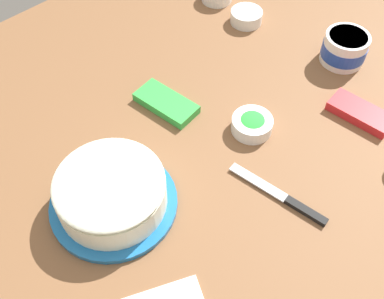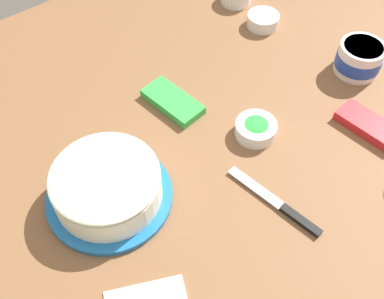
{
  "view_description": "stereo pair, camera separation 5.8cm",
  "coord_description": "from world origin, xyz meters",
  "px_view_note": "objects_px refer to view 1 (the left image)",
  "views": [
    {
      "loc": [
        -0.43,
        0.53,
        0.83
      ],
      "look_at": [
        0.01,
        0.11,
        0.04
      ],
      "focal_mm": 42.34,
      "sensor_mm": 36.0,
      "label": 1
    },
    {
      "loc": [
        -0.47,
        0.49,
        0.83
      ],
      "look_at": [
        0.01,
        0.11,
        0.04
      ],
      "focal_mm": 42.34,
      "sensor_mm": 36.0,
      "label": 2
    }
  ],
  "objects_px": {
    "frosting_tub": "(345,48)",
    "sprinkle_bowl_blue": "(246,16)",
    "frosted_cake": "(111,193)",
    "spreading_knife": "(286,199)",
    "candy_box_lower": "(166,103)",
    "sprinkle_bowl_green": "(252,124)",
    "candy_box_upper": "(361,113)"
  },
  "relations": [
    {
      "from": "spreading_knife",
      "to": "sprinkle_bowl_green",
      "type": "xyz_separation_m",
      "value": [
        0.18,
        -0.09,
        0.01
      ]
    },
    {
      "from": "sprinkle_bowl_green",
      "to": "frosting_tub",
      "type": "bearing_deg",
      "value": -90.39
    },
    {
      "from": "sprinkle_bowl_blue",
      "to": "sprinkle_bowl_green",
      "type": "xyz_separation_m",
      "value": [
        -0.29,
        0.3,
        0.0
      ]
    },
    {
      "from": "sprinkle_bowl_blue",
      "to": "spreading_knife",
      "type": "bearing_deg",
      "value": 140.17
    },
    {
      "from": "candy_box_upper",
      "to": "sprinkle_bowl_green",
      "type": "bearing_deg",
      "value": 49.18
    },
    {
      "from": "frosting_tub",
      "to": "candy_box_lower",
      "type": "xyz_separation_m",
      "value": [
        0.2,
        0.46,
        -0.03
      ]
    },
    {
      "from": "frosted_cake",
      "to": "sprinkle_bowl_blue",
      "type": "distance_m",
      "value": 0.71
    },
    {
      "from": "candy_box_lower",
      "to": "frosting_tub",
      "type": "bearing_deg",
      "value": -120.88
    },
    {
      "from": "frosted_cake",
      "to": "candy_box_upper",
      "type": "height_order",
      "value": "frosted_cake"
    },
    {
      "from": "spreading_knife",
      "to": "sprinkle_bowl_green",
      "type": "distance_m",
      "value": 0.21
    },
    {
      "from": "frosting_tub",
      "to": "candy_box_upper",
      "type": "height_order",
      "value": "frosting_tub"
    },
    {
      "from": "frosted_cake",
      "to": "frosting_tub",
      "type": "xyz_separation_m",
      "value": [
        -0.06,
        -0.73,
        -0.01
      ]
    },
    {
      "from": "spreading_knife",
      "to": "candy_box_upper",
      "type": "xyz_separation_m",
      "value": [
        0.03,
        -0.32,
        0.01
      ]
    },
    {
      "from": "sprinkle_bowl_green",
      "to": "candy_box_lower",
      "type": "relative_size",
      "value": 0.61
    },
    {
      "from": "frosted_cake",
      "to": "candy_box_upper",
      "type": "xyz_separation_m",
      "value": [
        -0.22,
        -0.59,
        -0.04
      ]
    },
    {
      "from": "sprinkle_bowl_blue",
      "to": "candy_box_lower",
      "type": "bearing_deg",
      "value": 103.12
    },
    {
      "from": "sprinkle_bowl_green",
      "to": "candy_box_upper",
      "type": "relative_size",
      "value": 0.63
    },
    {
      "from": "sprinkle_bowl_blue",
      "to": "frosting_tub",
      "type": "bearing_deg",
      "value": -167.72
    },
    {
      "from": "frosting_tub",
      "to": "spreading_knife",
      "type": "distance_m",
      "value": 0.49
    },
    {
      "from": "frosted_cake",
      "to": "candy_box_lower",
      "type": "bearing_deg",
      "value": -63.03
    },
    {
      "from": "candy_box_upper",
      "to": "sprinkle_bowl_blue",
      "type": "bearing_deg",
      "value": -15.81
    },
    {
      "from": "spreading_knife",
      "to": "candy_box_upper",
      "type": "distance_m",
      "value": 0.32
    },
    {
      "from": "frosted_cake",
      "to": "candy_box_lower",
      "type": "height_order",
      "value": "frosted_cake"
    },
    {
      "from": "frosting_tub",
      "to": "candy_box_lower",
      "type": "bearing_deg",
      "value": 66.54
    },
    {
      "from": "frosting_tub",
      "to": "sprinkle_bowl_blue",
      "type": "relative_size",
      "value": 1.28
    },
    {
      "from": "frosted_cake",
      "to": "spreading_knife",
      "type": "distance_m",
      "value": 0.37
    },
    {
      "from": "sprinkle_bowl_blue",
      "to": "sprinkle_bowl_green",
      "type": "bearing_deg",
      "value": 134.07
    },
    {
      "from": "frosted_cake",
      "to": "sprinkle_bowl_blue",
      "type": "height_order",
      "value": "frosted_cake"
    },
    {
      "from": "frosting_tub",
      "to": "spreading_knife",
      "type": "bearing_deg",
      "value": 111.49
    },
    {
      "from": "spreading_knife",
      "to": "sprinkle_bowl_green",
      "type": "relative_size",
      "value": 2.41
    },
    {
      "from": "sprinkle_bowl_blue",
      "to": "candy_box_lower",
      "type": "height_order",
      "value": "sprinkle_bowl_blue"
    },
    {
      "from": "spreading_knife",
      "to": "candy_box_lower",
      "type": "relative_size",
      "value": 1.48
    }
  ]
}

